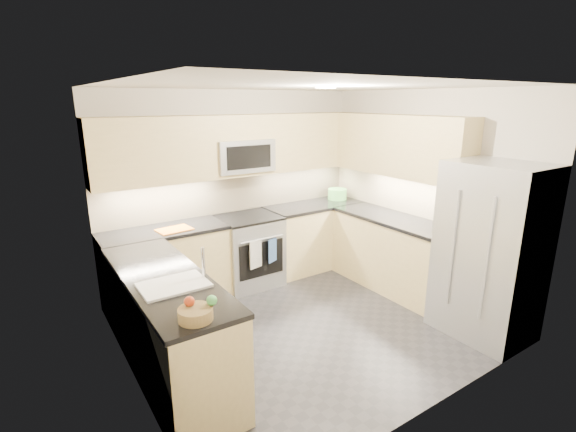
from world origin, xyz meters
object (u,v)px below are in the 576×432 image
object	(u,v)px
cutting_board	(174,229)
fruit_basket	(196,314)
utensil_bowl	(337,194)
refrigerator	(490,252)
gas_range	(249,251)
microwave	(242,155)

from	to	relation	value
cutting_board	fruit_basket	size ratio (longest dim) A/B	1.58
utensil_bowl	refrigerator	bearing A→B (deg)	-92.43
gas_range	microwave	xyz separation A→B (m)	(0.00, 0.12, 1.24)
cutting_board	microwave	bearing A→B (deg)	11.14
fruit_basket	refrigerator	bearing A→B (deg)	-5.72
refrigerator	utensil_bowl	world-z (taller)	refrigerator
gas_range	cutting_board	world-z (taller)	cutting_board
gas_range	utensil_bowl	world-z (taller)	utensil_bowl
gas_range	refrigerator	distance (m)	2.86
microwave	fruit_basket	xyz separation A→B (m)	(-1.55, -2.25, -0.72)
gas_range	refrigerator	size ratio (longest dim) A/B	0.51
gas_range	fruit_basket	distance (m)	2.68
gas_range	microwave	distance (m)	1.25
refrigerator	fruit_basket	world-z (taller)	refrigerator
fruit_basket	cutting_board	bearing A→B (deg)	74.69
gas_range	cutting_board	distance (m)	1.11
utensil_bowl	gas_range	bearing A→B (deg)	-177.31
microwave	utensil_bowl	xyz separation A→B (m)	(1.56, -0.05, -0.68)
microwave	refrigerator	distance (m)	3.04
cutting_board	fruit_basket	distance (m)	2.13
microwave	fruit_basket	world-z (taller)	microwave
gas_range	microwave	bearing A→B (deg)	90.00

